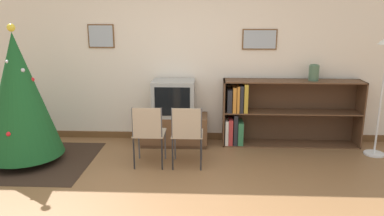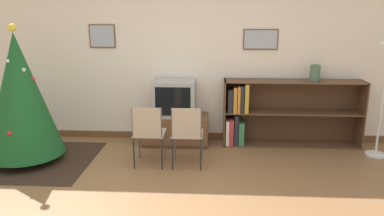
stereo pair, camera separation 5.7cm
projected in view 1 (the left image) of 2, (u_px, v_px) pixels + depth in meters
name	position (u px, v px, depth m)	size (l,w,h in m)	color
wall_back	(180.00, 53.00, 5.69)	(8.33, 0.11, 2.70)	silver
area_rug	(27.00, 161.00, 5.07)	(1.77, 1.50, 0.01)	#332319
christmas_tree	(19.00, 96.00, 4.84)	(1.01, 1.01, 1.82)	maroon
tv_console	(174.00, 130.00, 5.68)	(1.01, 0.47, 0.45)	#4C311E
television	(174.00, 98.00, 5.55)	(0.62, 0.46, 0.53)	#9E9E99
folding_chair_left	(148.00, 132.00, 4.78)	(0.40, 0.40, 0.82)	tan
folding_chair_right	(187.00, 133.00, 4.76)	(0.40, 0.40, 0.82)	tan
bookshelf	(269.00, 113.00, 5.63)	(2.04, 0.36, 0.99)	brown
vase	(314.00, 72.00, 5.44)	(0.15, 0.15, 0.24)	#47664C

